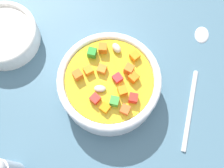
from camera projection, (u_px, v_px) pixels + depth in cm
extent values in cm
cube|color=#42667A|center=(112.00, 91.00, 48.49)|extent=(140.00, 140.00, 2.00)
cylinder|color=white|center=(112.00, 85.00, 45.50)|extent=(15.41, 15.41, 4.32)
torus|color=white|center=(112.00, 79.00, 43.13)|extent=(15.63, 15.63, 1.15)
cylinder|color=gold|center=(112.00, 80.00, 43.26)|extent=(13.24, 13.24, 0.40)
cube|color=orange|center=(108.00, 107.00, 41.22)|extent=(1.73, 1.73, 0.94)
cube|color=orange|center=(128.00, 110.00, 41.05)|extent=(1.64, 1.64, 1.09)
cube|color=red|center=(121.00, 81.00, 42.51)|extent=(1.70, 1.70, 0.95)
cube|color=orange|center=(132.00, 69.00, 42.83)|extent=(1.68, 1.68, 1.44)
cube|color=red|center=(136.00, 98.00, 41.48)|extent=(1.47, 1.47, 1.28)
ellipsoid|color=beige|center=(103.00, 89.00, 42.23)|extent=(1.25, 1.81, 0.73)
cube|color=orange|center=(137.00, 80.00, 42.40)|extent=(1.74, 1.74, 1.22)
cube|color=red|center=(98.00, 99.00, 41.50)|extent=(1.74, 1.74, 1.19)
cube|color=green|center=(117.00, 101.00, 41.32)|extent=(1.50, 1.50, 1.31)
cube|color=orange|center=(106.00, 48.00, 43.92)|extent=(1.34, 1.34, 1.44)
cube|color=orange|center=(105.00, 69.00, 43.07)|extent=(1.60, 1.60, 0.99)
cube|color=#288E2B|center=(95.00, 53.00, 43.71)|extent=(1.51, 1.51, 1.37)
ellipsoid|color=beige|center=(119.00, 48.00, 44.11)|extent=(2.05, 1.86, 1.12)
cube|color=orange|center=(81.00, 75.00, 42.58)|extent=(1.69, 1.69, 1.36)
cube|color=orange|center=(138.00, 56.00, 43.75)|extent=(1.72, 1.72, 1.01)
cube|color=orange|center=(91.00, 70.00, 43.01)|extent=(1.67, 1.67, 1.02)
cube|color=orange|center=(125.00, 91.00, 41.87)|extent=(1.52, 1.52, 1.22)
cylinder|color=silver|center=(193.00, 109.00, 46.07)|extent=(13.16, 4.24, 0.76)
ellipsoid|color=silver|center=(205.00, 34.00, 50.36)|extent=(3.76, 3.21, 0.80)
cylinder|color=white|center=(7.00, 36.00, 48.94)|extent=(11.33, 11.33, 3.04)
torus|color=white|center=(4.00, 31.00, 47.29)|extent=(11.44, 11.44, 0.91)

